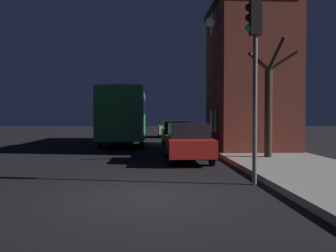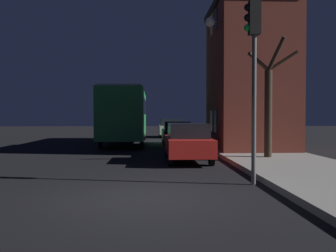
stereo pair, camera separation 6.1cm
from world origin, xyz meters
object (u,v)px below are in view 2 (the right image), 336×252
bare_tree (269,103)px  bus (125,112)px  car_near_lane (187,142)px  car_mid_lane (177,133)px  streetlamp (221,57)px  car_far_lane (170,128)px  traffic_light (253,54)px

bare_tree → bus: bearing=122.5°
car_near_lane → car_mid_lane: size_ratio=1.03×
car_mid_lane → streetlamp: bearing=-75.4°
streetlamp → bare_tree: bearing=-57.7°
streetlamp → car_mid_lane: (-1.65, 6.34, -3.82)m
car_mid_lane → car_far_lane: (-0.00, 8.86, 0.04)m
bare_tree → car_mid_lane: (-3.17, 8.73, -1.60)m
bare_tree → traffic_light: bearing=-112.0°
traffic_light → car_mid_lane: 14.14m
car_near_lane → bus: bearing=107.7°
streetlamp → traffic_light: (-0.54, -7.49, -1.11)m
bare_tree → car_mid_lane: bearing=109.9°
streetlamp → traffic_light: size_ratio=1.28×
streetlamp → car_near_lane: size_ratio=1.38×
car_near_lane → car_mid_lane: (0.13, 8.55, -0.03)m
streetlamp → bare_tree: streetlamp is taller
streetlamp → traffic_light: 7.59m
car_far_lane → bare_tree: bearing=-79.8°
car_far_lane → car_mid_lane: bearing=-90.0°
car_mid_lane → bus: bearing=156.2°
bare_tree → car_near_lane: bare_tree is taller
streetlamp → traffic_light: bearing=-94.1°
traffic_light → car_near_lane: (-1.24, 5.28, -2.68)m
traffic_light → bare_tree: bearing=68.0°
streetlamp → car_mid_lane: size_ratio=1.42×
car_far_lane → traffic_light: bearing=-87.2°
traffic_light → car_far_lane: (-1.11, 22.69, -2.67)m
traffic_light → car_far_lane: 22.88m
bare_tree → car_mid_lane: size_ratio=1.09×
traffic_light → car_near_lane: size_ratio=1.08×
streetlamp → car_far_lane: streetlamp is taller
car_far_lane → car_near_lane: bearing=-90.4°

